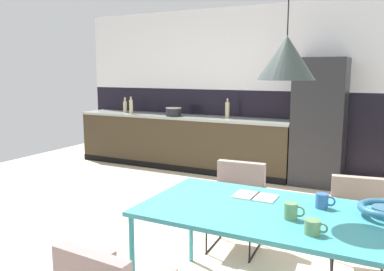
{
  "coord_description": "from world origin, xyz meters",
  "views": [
    {
      "loc": [
        1.83,
        -3.06,
        1.64
      ],
      "look_at": [
        -0.12,
        0.76,
        0.94
      ],
      "focal_mm": 36.97,
      "sensor_mm": 36.0,
      "label": 1
    }
  ],
  "objects_px": {
    "armchair_head_of_table": "(237,195)",
    "bottle_oil_tall": "(131,107)",
    "mug_glass_clear": "(322,201)",
    "bottle_spice_small": "(125,106)",
    "cooking_pot": "(174,112)",
    "mug_short_terracotta": "(291,211)",
    "pendant_lamp_over_table_near": "(287,58)",
    "open_book": "(255,196)",
    "dining_table": "(280,217)",
    "armchair_corner_seat": "(360,212)",
    "bottle_vinegar_dark": "(227,110)",
    "refrigerator_column": "(319,122)",
    "mug_white_ceramic": "(313,227)"
  },
  "relations": [
    {
      "from": "armchair_head_of_table",
      "to": "bottle_oil_tall",
      "type": "distance_m",
      "value": 3.73
    },
    {
      "from": "mug_glass_clear",
      "to": "bottle_spice_small",
      "type": "height_order",
      "value": "bottle_spice_small"
    },
    {
      "from": "cooking_pot",
      "to": "mug_short_terracotta",
      "type": "bearing_deg",
      "value": -50.77
    },
    {
      "from": "pendant_lamp_over_table_near",
      "to": "armchair_head_of_table",
      "type": "bearing_deg",
      "value": 125.86
    },
    {
      "from": "mug_short_terracotta",
      "to": "open_book",
      "type": "bearing_deg",
      "value": 136.54
    },
    {
      "from": "dining_table",
      "to": "armchair_corner_seat",
      "type": "height_order",
      "value": "armchair_corner_seat"
    },
    {
      "from": "bottle_oil_tall",
      "to": "pendant_lamp_over_table_near",
      "type": "xyz_separation_m",
      "value": [
        3.48,
        -3.2,
        0.69
      ]
    },
    {
      "from": "dining_table",
      "to": "armchair_head_of_table",
      "type": "bearing_deg",
      "value": 125.07
    },
    {
      "from": "armchair_head_of_table",
      "to": "pendant_lamp_over_table_near",
      "type": "distance_m",
      "value": 1.62
    },
    {
      "from": "armchair_corner_seat",
      "to": "mug_short_terracotta",
      "type": "distance_m",
      "value": 1.12
    },
    {
      "from": "bottle_spice_small",
      "to": "bottle_vinegar_dark",
      "type": "relative_size",
      "value": 0.87
    },
    {
      "from": "armchair_corner_seat",
      "to": "bottle_vinegar_dark",
      "type": "relative_size",
      "value": 2.4
    },
    {
      "from": "refrigerator_column",
      "to": "armchair_head_of_table",
      "type": "xyz_separation_m",
      "value": [
        -0.3,
        -2.51,
        -0.41
      ]
    },
    {
      "from": "dining_table",
      "to": "armchair_head_of_table",
      "type": "xyz_separation_m",
      "value": [
        -0.62,
        0.89,
        -0.19
      ]
    },
    {
      "from": "mug_glass_clear",
      "to": "cooking_pot",
      "type": "bearing_deg",
      "value": 133.22
    },
    {
      "from": "mug_white_ceramic",
      "to": "cooking_pot",
      "type": "distance_m",
      "value": 4.6
    },
    {
      "from": "bottle_oil_tall",
      "to": "open_book",
      "type": "bearing_deg",
      "value": -42.77
    },
    {
      "from": "open_book",
      "to": "armchair_head_of_table",
      "type": "bearing_deg",
      "value": 119.97
    },
    {
      "from": "mug_short_terracotta",
      "to": "pendant_lamp_over_table_near",
      "type": "height_order",
      "value": "pendant_lamp_over_table_near"
    },
    {
      "from": "armchair_head_of_table",
      "to": "bottle_oil_tall",
      "type": "relative_size",
      "value": 2.61
    },
    {
      "from": "dining_table",
      "to": "cooking_pot",
      "type": "xyz_separation_m",
      "value": [
        -2.66,
        3.28,
        0.27
      ]
    },
    {
      "from": "armchair_corner_seat",
      "to": "cooking_pot",
      "type": "relative_size",
      "value": 2.87
    },
    {
      "from": "dining_table",
      "to": "cooking_pot",
      "type": "relative_size",
      "value": 6.85
    },
    {
      "from": "mug_short_terracotta",
      "to": "cooking_pot",
      "type": "distance_m",
      "value": 4.36
    },
    {
      "from": "refrigerator_column",
      "to": "pendant_lamp_over_table_near",
      "type": "xyz_separation_m",
      "value": [
        0.32,
        -3.38,
        0.8
      ]
    },
    {
      "from": "mug_white_ceramic",
      "to": "dining_table",
      "type": "bearing_deg",
      "value": 133.38
    },
    {
      "from": "mug_glass_clear",
      "to": "mug_short_terracotta",
      "type": "xyz_separation_m",
      "value": [
        -0.14,
        -0.3,
        0.0
      ]
    },
    {
      "from": "mug_white_ceramic",
      "to": "bottle_vinegar_dark",
      "type": "xyz_separation_m",
      "value": [
        -2.0,
        3.67,
        0.25
      ]
    },
    {
      "from": "pendant_lamp_over_table_near",
      "to": "cooking_pot",
      "type": "bearing_deg",
      "value": 129.29
    },
    {
      "from": "mug_white_ceramic",
      "to": "bottle_vinegar_dark",
      "type": "relative_size",
      "value": 0.41
    },
    {
      "from": "mug_white_ceramic",
      "to": "bottle_vinegar_dark",
      "type": "bearing_deg",
      "value": 118.59
    },
    {
      "from": "bottle_spice_small",
      "to": "mug_white_ceramic",
      "type": "bearing_deg",
      "value": -42.48
    },
    {
      "from": "armchair_head_of_table",
      "to": "pendant_lamp_over_table_near",
      "type": "height_order",
      "value": "pendant_lamp_over_table_near"
    },
    {
      "from": "refrigerator_column",
      "to": "open_book",
      "type": "height_order",
      "value": "refrigerator_column"
    },
    {
      "from": "cooking_pot",
      "to": "bottle_spice_small",
      "type": "xyz_separation_m",
      "value": [
        -1.07,
        0.1,
        0.04
      ]
    },
    {
      "from": "mug_short_terracotta",
      "to": "pendant_lamp_over_table_near",
      "type": "distance_m",
      "value": 0.94
    },
    {
      "from": "armchair_corner_seat",
      "to": "open_book",
      "type": "distance_m",
      "value": 1.0
    },
    {
      "from": "armchair_head_of_table",
      "to": "open_book",
      "type": "distance_m",
      "value": 0.81
    },
    {
      "from": "armchair_corner_seat",
      "to": "mug_short_terracotta",
      "type": "relative_size",
      "value": 5.9
    },
    {
      "from": "mug_glass_clear",
      "to": "bottle_vinegar_dark",
      "type": "bearing_deg",
      "value": 121.7
    },
    {
      "from": "armchair_corner_seat",
      "to": "armchair_head_of_table",
      "type": "relative_size",
      "value": 0.96
    },
    {
      "from": "refrigerator_column",
      "to": "mug_white_ceramic",
      "type": "height_order",
      "value": "refrigerator_column"
    },
    {
      "from": "armchair_corner_seat",
      "to": "pendant_lamp_over_table_near",
      "type": "distance_m",
      "value": 1.58
    },
    {
      "from": "open_book",
      "to": "mug_glass_clear",
      "type": "height_order",
      "value": "mug_glass_clear"
    },
    {
      "from": "armchair_corner_seat",
      "to": "bottle_spice_small",
      "type": "xyz_separation_m",
      "value": [
        -4.16,
        2.45,
        0.51
      ]
    },
    {
      "from": "cooking_pot",
      "to": "bottle_vinegar_dark",
      "type": "bearing_deg",
      "value": 7.84
    },
    {
      "from": "refrigerator_column",
      "to": "dining_table",
      "type": "height_order",
      "value": "refrigerator_column"
    },
    {
      "from": "cooking_pot",
      "to": "armchair_corner_seat",
      "type": "bearing_deg",
      "value": -37.24
    },
    {
      "from": "dining_table",
      "to": "bottle_spice_small",
      "type": "relative_size",
      "value": 6.62
    },
    {
      "from": "bottle_spice_small",
      "to": "mug_short_terracotta",
      "type": "bearing_deg",
      "value": -42.27
    }
  ]
}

